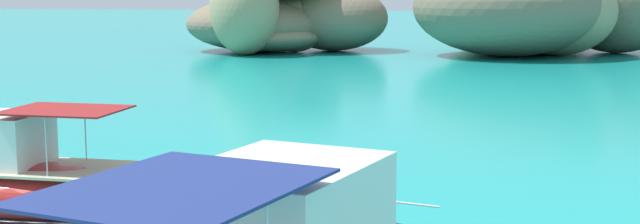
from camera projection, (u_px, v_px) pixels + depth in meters
islet_large at (539, 6)px, 72.66m from camera, size 26.64×28.92×9.38m
islet_small at (281, 20)px, 74.99m from camera, size 21.97×17.85×7.73m
motorboat_red at (9, 186)px, 20.56m from camera, size 9.11×3.12×2.82m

